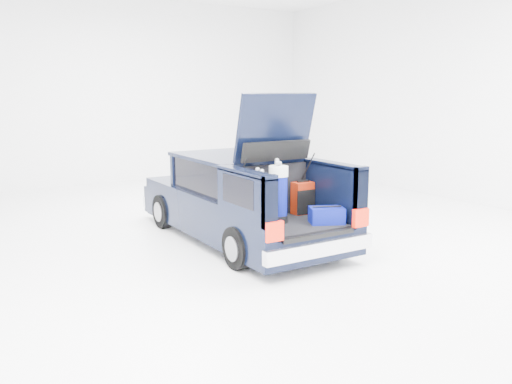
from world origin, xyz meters
TOP-DOWN VIEW (x-y plane):
  - ground at (0.00, 0.00)m, footprint 14.00×14.00m
  - car at (-0.00, 0.11)m, footprint 1.87×4.65m
  - red_suitcase at (0.50, -1.09)m, footprint 0.33×0.21m
  - black_golf_bag at (-0.50, -1.40)m, footprint 0.32×0.35m
  - blue_golf_bag at (-0.14, -1.35)m, footprint 0.36×0.36m
  - blue_duffel at (0.43, -1.77)m, footprint 0.58×0.49m

SIDE VIEW (x-z plane):
  - ground at x=0.00m, z-range 0.00..0.00m
  - car at x=0.00m, z-range -0.56..1.91m
  - blue_duffel at x=0.43m, z-range 0.59..0.85m
  - red_suitcase at x=0.50m, z-range 0.58..1.12m
  - black_golf_bag at x=-0.50m, z-range 0.56..1.39m
  - blue_golf_bag at x=-0.14m, z-range 0.56..1.50m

